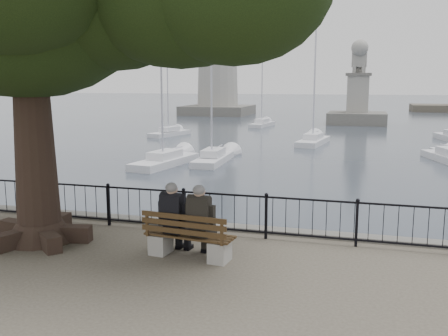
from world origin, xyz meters
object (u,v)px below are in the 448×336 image
(person_left, at_px, (175,221))
(person_right, at_px, (202,224))
(bench, at_px, (189,242))
(lighthouse, at_px, (218,30))
(lion_monument, at_px, (358,103))

(person_left, height_order, person_right, same)
(bench, xyz_separation_m, lighthouse, (-17.74, 61.20, 10.73))
(lighthouse, bearing_deg, lion_monument, -31.12)
(person_left, xyz_separation_m, lion_monument, (2.60, 48.98, 0.65))
(person_left, distance_m, lighthouse, 64.32)
(bench, height_order, lighthouse, lighthouse)
(bench, bearing_deg, lion_monument, 87.36)
(lion_monument, bearing_deg, person_left, -93.04)
(lion_monument, bearing_deg, person_right, -92.33)
(person_left, relative_size, lion_monument, 0.17)
(person_right, bearing_deg, person_left, 173.91)
(lighthouse, bearing_deg, person_right, -73.58)
(person_right, height_order, lighthouse, lighthouse)
(person_left, relative_size, lighthouse, 0.05)
(person_left, xyz_separation_m, lighthouse, (-17.40, 61.05, 10.36))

